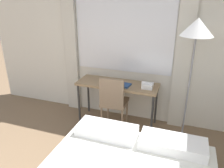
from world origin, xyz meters
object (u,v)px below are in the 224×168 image
desk (117,87)px  book (121,85)px  telephone (148,86)px  standing_lamp (196,38)px  desk_chair (114,100)px

desk → book: size_ratio=4.45×
telephone → standing_lamp: bearing=-10.5°
desk → telephone: size_ratio=7.20×
desk_chair → telephone: (0.50, 0.15, 0.25)m
standing_lamp → book: bearing=175.0°
standing_lamp → desk: bearing=172.4°
telephone → desk_chair: bearing=-162.9°
desk_chair → telephone: desk_chair is taller
desk_chair → book: desk_chair is taller
telephone → desk: bearing=175.8°
desk_chair → telephone: 0.58m
desk → standing_lamp: size_ratio=0.74×
book → desk_chair: bearing=-123.3°
desk → desk_chair: (-0.00, -0.19, -0.14)m
desk_chair → book: (0.09, 0.13, 0.22)m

